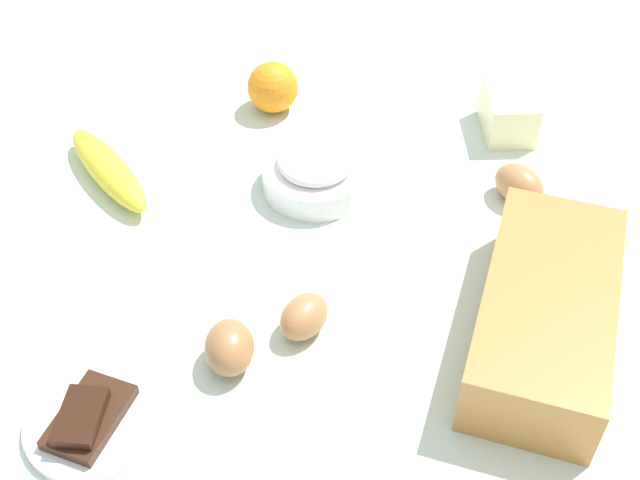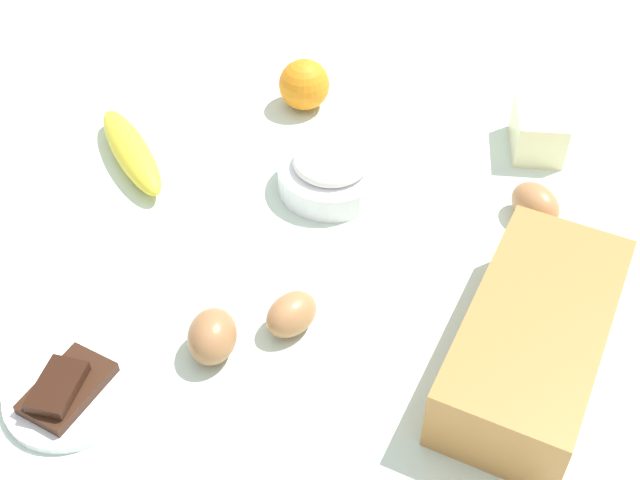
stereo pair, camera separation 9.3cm
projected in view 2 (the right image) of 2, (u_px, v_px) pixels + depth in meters
ground_plane at (320, 270)px, 0.97m from camera, size 2.40×2.40×0.02m
loaf_pan at (534, 337)px, 0.83m from camera, size 0.30×0.18×0.08m
flour_bowl at (331, 171)px, 1.04m from camera, size 0.13×0.13×0.06m
banana at (131, 151)px, 1.08m from camera, size 0.17×0.16×0.04m
orange_fruit at (304, 85)px, 1.15m from camera, size 0.07×0.07×0.07m
butter_block at (539, 130)px, 1.09m from camera, size 0.10×0.08×0.06m
egg_near_butter at (291, 314)px, 0.88m from camera, size 0.08×0.07×0.04m
egg_beside_bowl at (535, 204)px, 1.00m from camera, size 0.08×0.08×0.05m
egg_loose at (212, 336)px, 0.85m from camera, size 0.07×0.06×0.05m
chocolate_plate at (68, 392)px, 0.82m from camera, size 0.13×0.13×0.03m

